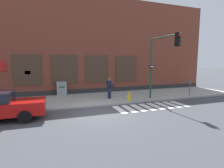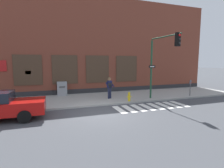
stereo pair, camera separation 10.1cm
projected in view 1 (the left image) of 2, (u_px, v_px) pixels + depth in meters
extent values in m
plane|color=#424449|center=(102.00, 114.00, 10.48)|extent=(160.00, 160.00, 0.00)
cube|color=#9E9E99|center=(87.00, 99.00, 14.40)|extent=(28.00, 4.89, 0.12)
cube|color=brown|center=(78.00, 47.00, 17.98)|extent=(28.00, 4.00, 9.28)
cube|color=#28282B|center=(82.00, 92.00, 16.64)|extent=(28.00, 0.04, 0.55)
cube|color=#473323|center=(27.00, 70.00, 14.82)|extent=(2.28, 0.06, 2.62)
cube|color=black|center=(27.00, 70.00, 14.81)|extent=(2.16, 0.03, 2.50)
cube|color=#473323|center=(65.00, 70.00, 15.85)|extent=(2.28, 0.06, 2.62)
cube|color=black|center=(65.00, 70.00, 15.84)|extent=(2.16, 0.03, 2.50)
cube|color=#473323|center=(97.00, 69.00, 16.87)|extent=(2.28, 0.06, 2.62)
cube|color=black|center=(97.00, 69.00, 16.87)|extent=(2.16, 0.03, 2.50)
cube|color=#473323|center=(126.00, 69.00, 17.90)|extent=(2.28, 0.06, 2.62)
cube|color=black|center=(126.00, 69.00, 17.89)|extent=(2.16, 0.03, 2.50)
cube|color=yellow|center=(28.00, 73.00, 14.83)|extent=(0.44, 0.02, 0.30)
cube|color=silver|center=(120.00, 110.00, 11.36)|extent=(0.42, 1.90, 0.01)
cube|color=silver|center=(129.00, 109.00, 11.59)|extent=(0.42, 1.90, 0.01)
cube|color=silver|center=(138.00, 108.00, 11.82)|extent=(0.42, 1.90, 0.01)
cube|color=silver|center=(147.00, 107.00, 12.05)|extent=(0.42, 1.90, 0.01)
cube|color=silver|center=(156.00, 106.00, 12.28)|extent=(0.42, 1.90, 0.01)
cube|color=silver|center=(164.00, 105.00, 12.51)|extent=(0.42, 1.90, 0.01)
cube|color=silver|center=(172.00, 105.00, 12.74)|extent=(0.42, 1.90, 0.01)
cube|color=silver|center=(179.00, 104.00, 12.96)|extent=(0.42, 1.90, 0.01)
cube|color=silver|center=(45.00, 102.00, 10.43)|extent=(0.06, 0.24, 0.12)
cube|color=silver|center=(44.00, 106.00, 9.36)|extent=(0.06, 0.24, 0.12)
cylinder|color=black|center=(29.00, 108.00, 10.47)|extent=(0.66, 0.25, 0.66)
cylinder|color=black|center=(25.00, 117.00, 8.83)|extent=(0.66, 0.25, 0.66)
cylinder|color=#1E233D|center=(110.00, 93.00, 14.32)|extent=(0.15, 0.15, 0.89)
cylinder|color=#1E233D|center=(108.00, 93.00, 14.21)|extent=(0.15, 0.15, 0.89)
cube|color=#191E47|center=(109.00, 84.00, 14.18)|extent=(0.41, 0.29, 0.57)
sphere|color=#9E7051|center=(109.00, 79.00, 14.14)|extent=(0.22, 0.22, 0.22)
cylinder|color=olive|center=(109.00, 79.00, 14.13)|extent=(0.27, 0.28, 0.02)
cylinder|color=olive|center=(109.00, 78.00, 14.12)|extent=(0.18, 0.18, 0.09)
cylinder|color=#191E47|center=(112.00, 85.00, 14.23)|extent=(0.19, 0.52, 0.39)
cylinder|color=#191E47|center=(107.00, 85.00, 13.98)|extent=(0.19, 0.52, 0.39)
ellipsoid|color=black|center=(110.00, 85.00, 14.00)|extent=(0.38, 0.19, 0.44)
cylinder|color=black|center=(110.00, 86.00, 13.95)|extent=(0.09, 0.03, 0.09)
cylinder|color=brown|center=(112.00, 83.00, 14.09)|extent=(0.47, 0.13, 0.34)
cylinder|color=#1E472D|center=(151.00, 70.00, 14.23)|extent=(0.15, 0.15, 4.68)
cylinder|color=#1E472D|center=(165.00, 37.00, 12.48)|extent=(0.25, 3.16, 0.09)
cube|color=black|center=(178.00, 39.00, 11.37)|extent=(0.31, 0.26, 0.88)
sphere|color=red|center=(180.00, 35.00, 11.19)|extent=(0.17, 0.17, 0.17)
sphere|color=black|center=(179.00, 39.00, 11.22)|extent=(0.17, 0.17, 0.17)
sphere|color=black|center=(179.00, 43.00, 11.25)|extent=(0.17, 0.17, 0.17)
cube|color=black|center=(152.00, 67.00, 14.10)|extent=(0.60, 0.06, 0.20)
cube|color=white|center=(152.00, 67.00, 14.08)|extent=(0.40, 0.03, 0.07)
cylinder|color=#47474C|center=(190.00, 90.00, 15.42)|extent=(0.06, 0.06, 1.05)
cube|color=#565B66|center=(190.00, 82.00, 15.34)|extent=(0.13, 0.10, 0.30)
sphere|color=#565B66|center=(190.00, 80.00, 15.32)|extent=(0.11, 0.11, 0.11)
cube|color=red|center=(190.00, 83.00, 15.29)|extent=(0.09, 0.01, 0.07)
cube|color=gray|center=(62.00, 89.00, 15.55)|extent=(0.84, 0.69, 1.22)
cube|color=#4C4C4C|center=(62.00, 87.00, 15.19)|extent=(0.50, 0.02, 0.16)
cylinder|color=gold|center=(129.00, 97.00, 13.34)|extent=(0.20, 0.20, 0.55)
sphere|color=gold|center=(129.00, 93.00, 13.30)|extent=(0.18, 0.18, 0.18)
cylinder|color=gold|center=(127.00, 97.00, 13.29)|extent=(0.10, 0.07, 0.07)
cylinder|color=gold|center=(131.00, 97.00, 13.38)|extent=(0.10, 0.07, 0.07)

